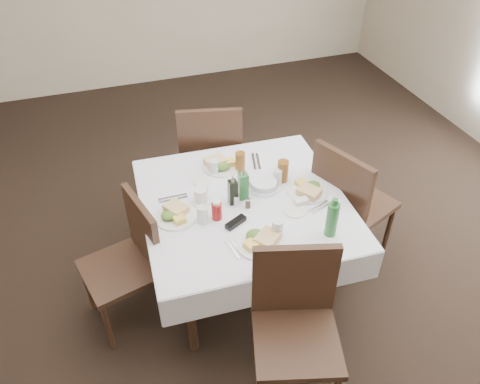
{
  "coord_description": "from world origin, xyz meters",
  "views": [
    {
      "loc": [
        -0.76,
        -2.27,
        2.72
      ],
      "look_at": [
        -0.01,
        -0.01,
        0.8
      ],
      "focal_mm": 35.0,
      "sensor_mm": 36.0,
      "label": 1
    }
  ],
  "objects_px": {
    "chair_west": "(131,256)",
    "coffee_mug": "(201,196)",
    "water_n": "(214,167)",
    "water_w": "(202,215)",
    "oil_cruet_dark": "(233,191)",
    "green_bottle": "(332,219)",
    "dining_table": "(244,210)",
    "chair_north": "(210,151)",
    "chair_south": "(295,316)",
    "water_e": "(278,177)",
    "bread_basket": "(264,185)",
    "chair_east": "(347,200)",
    "water_s": "(277,229)",
    "ketchup_bottle": "(217,210)",
    "oil_cruet_green": "(243,185)"
  },
  "relations": [
    {
      "from": "water_n",
      "to": "chair_south",
      "type": "bearing_deg",
      "value": -83.85
    },
    {
      "from": "bread_basket",
      "to": "green_bottle",
      "type": "height_order",
      "value": "green_bottle"
    },
    {
      "from": "water_s",
      "to": "green_bottle",
      "type": "relative_size",
      "value": 0.45
    },
    {
      "from": "chair_west",
      "to": "ketchup_bottle",
      "type": "height_order",
      "value": "chair_west"
    },
    {
      "from": "water_e",
      "to": "bread_basket",
      "type": "xyz_separation_m",
      "value": [
        -0.11,
        -0.02,
        -0.03
      ]
    },
    {
      "from": "water_n",
      "to": "oil_cruet_dark",
      "type": "distance_m",
      "value": 0.34
    },
    {
      "from": "coffee_mug",
      "to": "ketchup_bottle",
      "type": "bearing_deg",
      "value": -74.93
    },
    {
      "from": "dining_table",
      "to": "chair_north",
      "type": "relative_size",
      "value": 1.32
    },
    {
      "from": "water_e",
      "to": "dining_table",
      "type": "bearing_deg",
      "value": -159.43
    },
    {
      "from": "bread_basket",
      "to": "coffee_mug",
      "type": "distance_m",
      "value": 0.43
    },
    {
      "from": "chair_west",
      "to": "coffee_mug",
      "type": "relative_size",
      "value": 6.71
    },
    {
      "from": "dining_table",
      "to": "oil_cruet_dark",
      "type": "bearing_deg",
      "value": 177.06
    },
    {
      "from": "chair_east",
      "to": "chair_south",
      "type": "bearing_deg",
      "value": -133.65
    },
    {
      "from": "chair_east",
      "to": "oil_cruet_green",
      "type": "height_order",
      "value": "chair_east"
    },
    {
      "from": "chair_east",
      "to": "green_bottle",
      "type": "distance_m",
      "value": 0.65
    },
    {
      "from": "dining_table",
      "to": "coffee_mug",
      "type": "relative_size",
      "value": 9.92
    },
    {
      "from": "dining_table",
      "to": "water_s",
      "type": "relative_size",
      "value": 11.38
    },
    {
      "from": "oil_cruet_dark",
      "to": "water_n",
      "type": "bearing_deg",
      "value": 94.59
    },
    {
      "from": "chair_south",
      "to": "oil_cruet_green",
      "type": "xyz_separation_m",
      "value": [
        -0.02,
        0.84,
        0.3
      ]
    },
    {
      "from": "chair_west",
      "to": "bread_basket",
      "type": "bearing_deg",
      "value": 6.45
    },
    {
      "from": "water_e",
      "to": "ketchup_bottle",
      "type": "height_order",
      "value": "ketchup_bottle"
    },
    {
      "from": "chair_north",
      "to": "chair_east",
      "type": "bearing_deg",
      "value": -49.32
    },
    {
      "from": "oil_cruet_green",
      "to": "coffee_mug",
      "type": "xyz_separation_m",
      "value": [
        -0.27,
        0.05,
        -0.06
      ]
    },
    {
      "from": "chair_west",
      "to": "water_n",
      "type": "distance_m",
      "value": 0.82
    },
    {
      "from": "chair_south",
      "to": "chair_west",
      "type": "bearing_deg",
      "value": 135.5
    },
    {
      "from": "water_s",
      "to": "green_bottle",
      "type": "xyz_separation_m",
      "value": [
        0.31,
        -0.08,
        0.06
      ]
    },
    {
      "from": "water_s",
      "to": "oil_cruet_dark",
      "type": "bearing_deg",
      "value": 112.34
    },
    {
      "from": "bread_basket",
      "to": "coffee_mug",
      "type": "bearing_deg",
      "value": 179.68
    },
    {
      "from": "water_n",
      "to": "water_w",
      "type": "height_order",
      "value": "water_w"
    },
    {
      "from": "oil_cruet_dark",
      "to": "chair_south",
      "type": "bearing_deg",
      "value": -83.19
    },
    {
      "from": "water_n",
      "to": "water_s",
      "type": "xyz_separation_m",
      "value": [
        0.18,
        -0.72,
        0.0
      ]
    },
    {
      "from": "water_n",
      "to": "coffee_mug",
      "type": "relative_size",
      "value": 0.81
    },
    {
      "from": "chair_south",
      "to": "ketchup_bottle",
      "type": "xyz_separation_m",
      "value": [
        -0.24,
        0.7,
        0.26
      ]
    },
    {
      "from": "coffee_mug",
      "to": "green_bottle",
      "type": "bearing_deg",
      "value": -39.29
    },
    {
      "from": "green_bottle",
      "to": "ketchup_bottle",
      "type": "bearing_deg",
      "value": 150.05
    },
    {
      "from": "water_s",
      "to": "coffee_mug",
      "type": "distance_m",
      "value": 0.57
    },
    {
      "from": "chair_north",
      "to": "oil_cruet_dark",
      "type": "height_order",
      "value": "chair_north"
    },
    {
      "from": "chair_west",
      "to": "water_s",
      "type": "bearing_deg",
      "value": -22.04
    },
    {
      "from": "chair_west",
      "to": "water_n",
      "type": "relative_size",
      "value": 8.34
    },
    {
      "from": "oil_cruet_green",
      "to": "green_bottle",
      "type": "xyz_separation_m",
      "value": [
        0.38,
        -0.49,
        0.01
      ]
    },
    {
      "from": "chair_east",
      "to": "chair_west",
      "type": "relative_size",
      "value": 1.1
    },
    {
      "from": "water_e",
      "to": "coffee_mug",
      "type": "bearing_deg",
      "value": -177.65
    },
    {
      "from": "oil_cruet_dark",
      "to": "green_bottle",
      "type": "distance_m",
      "value": 0.65
    },
    {
      "from": "green_bottle",
      "to": "water_e",
      "type": "bearing_deg",
      "value": 101.65
    },
    {
      "from": "dining_table",
      "to": "chair_west",
      "type": "relative_size",
      "value": 1.48
    },
    {
      "from": "chair_west",
      "to": "oil_cruet_green",
      "type": "xyz_separation_m",
      "value": [
        0.78,
        0.06,
        0.34
      ]
    },
    {
      "from": "chair_south",
      "to": "dining_table",
      "type": "bearing_deg",
      "value": 91.48
    },
    {
      "from": "dining_table",
      "to": "water_e",
      "type": "relative_size",
      "value": 12.19
    },
    {
      "from": "chair_north",
      "to": "oil_cruet_dark",
      "type": "bearing_deg",
      "value": -95.6
    },
    {
      "from": "oil_cruet_dark",
      "to": "ketchup_bottle",
      "type": "bearing_deg",
      "value": -141.56
    }
  ]
}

